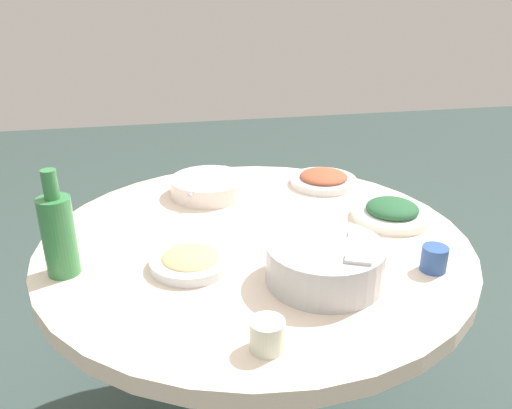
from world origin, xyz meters
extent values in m
cylinder|color=#99999E|center=(0.00, 0.00, 0.36)|extent=(0.11, 0.11, 0.67)
cylinder|color=beige|center=(0.00, 0.00, 0.72)|extent=(1.14, 1.14, 0.04)
cylinder|color=#B2B5BA|center=(-0.24, -0.12, 0.79)|extent=(0.27, 0.27, 0.09)
ellipsoid|color=white|center=(-0.24, -0.12, 0.79)|extent=(0.22, 0.22, 0.10)
cube|color=white|center=(-0.27, -0.18, 0.84)|extent=(0.16, 0.11, 0.01)
cylinder|color=white|center=(0.32, 0.09, 0.77)|extent=(0.24, 0.24, 0.06)
cylinder|color=#331D12|center=(0.32, 0.09, 0.76)|extent=(0.21, 0.21, 0.04)
cylinder|color=silver|center=(0.32, 0.09, 0.79)|extent=(0.23, 0.15, 0.01)
cylinder|color=white|center=(0.34, -0.30, 0.75)|extent=(0.22, 0.22, 0.02)
ellipsoid|color=#A24F33|center=(0.34, -0.30, 0.77)|extent=(0.16, 0.16, 0.03)
cylinder|color=white|center=(0.04, -0.41, 0.75)|extent=(0.23, 0.23, 0.02)
ellipsoid|color=#265A33|center=(0.04, -0.41, 0.77)|extent=(0.15, 0.15, 0.04)
cylinder|color=silver|center=(-0.12, 0.18, 0.75)|extent=(0.20, 0.20, 0.03)
ellipsoid|color=tan|center=(-0.12, 0.18, 0.76)|extent=(0.14, 0.14, 0.02)
cylinder|color=#357E43|center=(-0.09, 0.48, 0.84)|extent=(0.08, 0.08, 0.19)
cylinder|color=#357E43|center=(-0.09, 0.48, 0.97)|extent=(0.03, 0.03, 0.07)
cylinder|color=silver|center=(-0.45, 0.06, 0.77)|extent=(0.07, 0.07, 0.06)
cylinder|color=#2D5091|center=(-0.24, -0.39, 0.77)|extent=(0.06, 0.06, 0.06)
camera|label=1|loc=(-1.23, 0.24, 1.40)|focal=37.08mm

